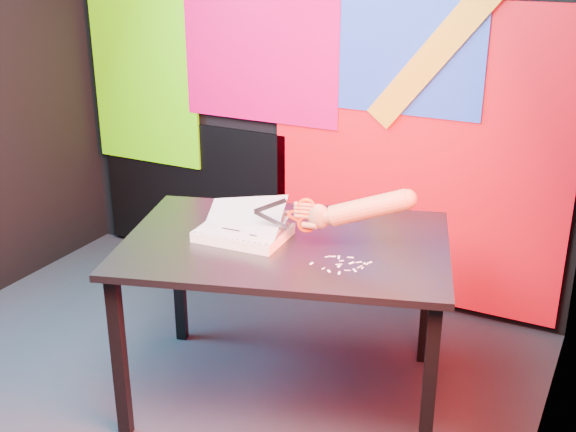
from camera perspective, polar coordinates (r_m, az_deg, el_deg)
The scene contains 7 objects.
room at distance 2.70m, azimuth -12.69°, elevation 8.43°, with size 3.01×3.01×2.71m.
backdrop at distance 3.98m, azimuth 1.85°, elevation 7.18°, with size 2.88×0.05×2.08m.
work_table at distance 3.02m, azimuth -0.17°, elevation -3.32°, with size 1.54×1.24×0.75m.
printout_stack at distance 3.01m, azimuth -3.55°, elevation -1.28°, with size 0.39×0.29×0.19m.
scissors at distance 2.87m, azimuth 1.10°, elevation 0.07°, with size 0.25×0.08×0.15m.
hand_forearm at distance 2.82m, azimuth 5.72°, elevation 0.55°, with size 0.46×0.17×0.19m.
paper_clippings at distance 2.78m, azimuth 4.48°, elevation -3.79°, with size 0.21×0.17×0.00m.
Camera 1 is at (1.69, -2.03, 1.93)m, focal length 45.00 mm.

